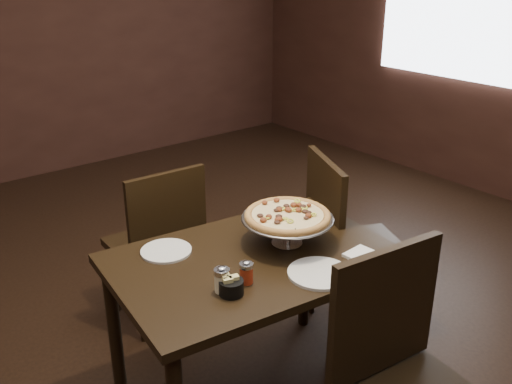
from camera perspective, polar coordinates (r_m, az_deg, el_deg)
room at (r=2.07m, az=2.33°, el=10.35°), size 6.04×7.04×2.84m
dining_table at (r=2.38m, az=-0.18°, el=-8.45°), size 1.22×0.89×0.71m
pizza_stand at (r=2.37m, az=3.17°, el=-2.40°), size 0.39×0.39×0.16m
parmesan_shaker at (r=2.09m, az=-3.42°, el=-8.74°), size 0.06×0.06×0.10m
pepper_flake_shaker at (r=2.14m, az=-0.97°, el=-8.05°), size 0.05×0.05×0.09m
packet_caddy at (r=2.08m, az=-2.50°, el=-9.44°), size 0.09×0.09×0.07m
napkin_stack at (r=2.36m, az=10.66°, el=-6.26°), size 0.13×0.13×0.01m
plate_left at (r=2.39m, az=-8.97°, el=-5.83°), size 0.21×0.21×0.01m
plate_near at (r=2.22m, az=6.35°, el=-8.08°), size 0.25×0.25×0.01m
serving_spatula at (r=2.28m, az=3.91°, el=-3.64°), size 0.17×0.17×0.02m
chair_far at (r=2.98m, az=-9.68°, el=-4.76°), size 0.44×0.44×0.89m
chair_near at (r=2.06m, az=14.74°, el=-17.85°), size 0.51×0.51×0.97m
chair_side at (r=2.89m, az=9.06°, el=-4.80°), size 0.60×0.60×0.96m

